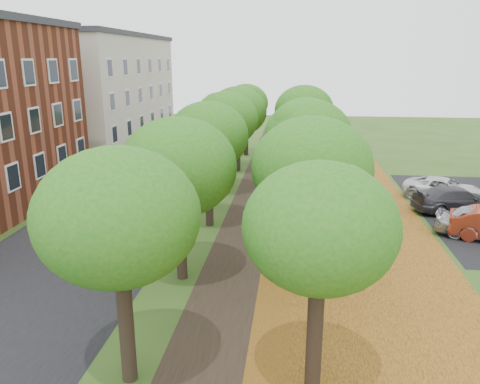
# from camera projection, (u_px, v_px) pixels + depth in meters

# --- Properties ---
(street_asphalt) EXTENTS (8.00, 70.00, 0.01)m
(street_asphalt) POSITION_uv_depth(u_px,v_px,m) (130.00, 204.00, 27.39)
(street_asphalt) COLOR black
(street_asphalt) RESTS_ON ground
(footpath) EXTENTS (3.20, 70.00, 0.01)m
(footpath) POSITION_uv_depth(u_px,v_px,m) (257.00, 208.00, 26.55)
(footpath) COLOR black
(footpath) RESTS_ON ground
(leaf_verge) EXTENTS (7.50, 70.00, 0.01)m
(leaf_verge) POSITION_uv_depth(u_px,v_px,m) (347.00, 212.00, 26.00)
(leaf_verge) COLOR #B37121
(leaf_verge) RESTS_ON ground
(tree_row_west) EXTENTS (3.91, 33.91, 6.02)m
(tree_row_west) POSITION_uv_depth(u_px,v_px,m) (218.00, 132.00, 25.60)
(tree_row_west) COLOR black
(tree_row_west) RESTS_ON ground
(tree_row_east) EXTENTS (3.91, 33.91, 6.02)m
(tree_row_east) POSITION_uv_depth(u_px,v_px,m) (306.00, 133.00, 25.07)
(tree_row_east) COLOR black
(tree_row_east) RESTS_ON ground
(building_cream) EXTENTS (10.30, 20.30, 10.40)m
(building_cream) POSITION_uv_depth(u_px,v_px,m) (94.00, 91.00, 44.18)
(building_cream) COLOR beige
(building_cream) RESTS_ON ground
(car_grey) EXTENTS (5.18, 2.92, 1.42)m
(car_grey) POSITION_uv_depth(u_px,v_px,m) (457.00, 200.00, 25.75)
(car_grey) COLOR #35353A
(car_grey) RESTS_ON ground
(car_white) EXTENTS (5.15, 3.89, 1.30)m
(car_white) POSITION_uv_depth(u_px,v_px,m) (444.00, 189.00, 28.06)
(car_white) COLOR silver
(car_white) RESTS_ON ground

